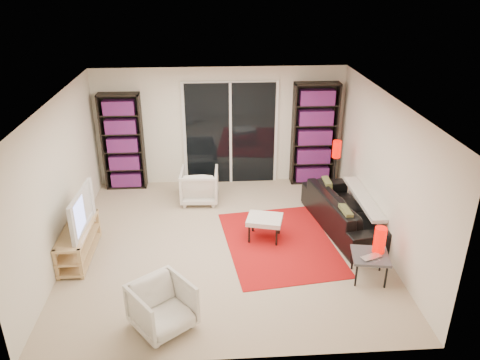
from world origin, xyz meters
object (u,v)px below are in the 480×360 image
at_px(armchair_back, 199,185).
at_px(ottoman, 265,220).
at_px(sofa, 347,211).
at_px(armchair_front, 162,306).
at_px(floor_lamp, 336,156).
at_px(side_table, 370,257).
at_px(bookshelf_right, 314,134).
at_px(bookshelf_left, 123,142).
at_px(tv_stand, 79,242).

distance_m(armchair_back, ottoman, 1.83).
relative_size(sofa, armchair_front, 3.10).
height_order(armchair_front, floor_lamp, floor_lamp).
distance_m(armchair_back, side_table, 3.63).
distance_m(side_table, floor_lamp, 2.62).
distance_m(bookshelf_right, ottoman, 2.65).
bearing_deg(armchair_back, floor_lamp, -179.36).
relative_size(armchair_back, floor_lamp, 0.60).
relative_size(bookshelf_right, armchair_front, 3.03).
xyz_separation_m(bookshelf_left, ottoman, (2.59, -2.22, -0.63)).
bearing_deg(bookshelf_left, bookshelf_right, -0.00).
relative_size(armchair_front, side_table, 1.17).
relative_size(sofa, ottoman, 3.25).
xyz_separation_m(bookshelf_left, bookshelf_right, (3.85, -0.00, 0.07)).
xyz_separation_m(armchair_back, side_table, (2.47, -2.66, 0.03)).
bearing_deg(bookshelf_left, sofa, -25.69).
bearing_deg(side_table, bookshelf_left, 139.36).
distance_m(bookshelf_right, sofa, 2.09).
distance_m(bookshelf_right, armchair_front, 5.11).
relative_size(armchair_back, ottoman, 1.09).
bearing_deg(armchair_front, bookshelf_right, 19.76).
bearing_deg(bookshelf_left, side_table, -40.64).
bearing_deg(floor_lamp, bookshelf_right, 105.87).
xyz_separation_m(ottoman, side_table, (1.38, -1.19, 0.01)).
bearing_deg(armchair_front, side_table, -21.22).
bearing_deg(floor_lamp, side_table, -92.59).
relative_size(sofa, floor_lamp, 1.78).
height_order(sofa, armchair_back, armchair_back).
bearing_deg(ottoman, tv_stand, -173.43).
height_order(bookshelf_right, side_table, bookshelf_right).
distance_m(bookshelf_left, armchair_back, 1.80).
relative_size(bookshelf_right, sofa, 0.98).
distance_m(sofa, ottoman, 1.48).
height_order(armchair_front, side_table, armchair_front).
bearing_deg(side_table, armchair_front, -164.06).
bearing_deg(side_table, bookshelf_right, 92.11).
xyz_separation_m(bookshelf_left, armchair_back, (1.51, -0.75, -0.65)).
distance_m(tv_stand, floor_lamp, 4.79).
bearing_deg(bookshelf_right, floor_lamp, -74.13).
height_order(bookshelf_right, armchair_back, bookshelf_right).
distance_m(tv_stand, armchair_front, 2.20).
xyz_separation_m(bookshelf_left, sofa, (4.05, -1.95, -0.66)).
distance_m(bookshelf_left, side_table, 5.28).
distance_m(armchair_back, floor_lamp, 2.65).
relative_size(bookshelf_left, floor_lamp, 1.62).
relative_size(bookshelf_left, armchair_back, 2.71).
relative_size(armchair_front, floor_lamp, 0.57).
bearing_deg(armchair_front, bookshelf_left, 67.26).
bearing_deg(bookshelf_right, sofa, -84.25).
height_order(armchair_back, ottoman, armchair_back).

